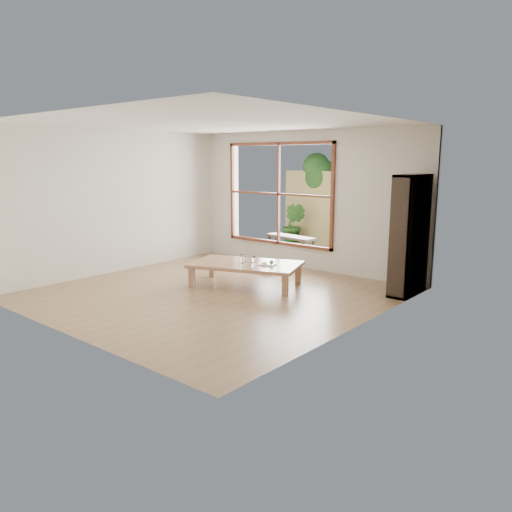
# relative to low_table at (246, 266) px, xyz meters

# --- Properties ---
(ground) EXTENTS (5.00, 5.00, 0.00)m
(ground) POSITION_rel_low_table_xyz_m (-0.06, -0.67, -0.34)
(ground) COLOR olive
(ground) RESTS_ON ground
(low_table) EXTENTS (2.00, 1.56, 0.39)m
(low_table) POSITION_rel_low_table_xyz_m (0.00, 0.00, 0.00)
(low_table) COLOR #AE7954
(low_table) RESTS_ON ground
(floor_cushion) EXTENTS (0.62, 0.62, 0.09)m
(floor_cushion) POSITION_rel_low_table_xyz_m (-0.45, 1.12, -0.30)
(floor_cushion) COLOR beige
(floor_cushion) RESTS_ON ground
(bookshelf) EXTENTS (0.30, 0.83, 1.85)m
(bookshelf) POSITION_rel_low_table_xyz_m (2.27, 1.23, 0.59)
(bookshelf) COLOR #30241A
(bookshelf) RESTS_ON ground
(glass_tall) EXTENTS (0.08, 0.08, 0.14)m
(glass_tall) POSITION_rel_low_table_xyz_m (-0.04, -0.05, 0.12)
(glass_tall) COLOR silver
(glass_tall) RESTS_ON low_table
(glass_mid) EXTENTS (0.06, 0.06, 0.09)m
(glass_mid) POSITION_rel_low_table_xyz_m (0.06, 0.14, 0.09)
(glass_mid) COLOR silver
(glass_mid) RESTS_ON low_table
(glass_short) EXTENTS (0.07, 0.07, 0.09)m
(glass_short) POSITION_rel_low_table_xyz_m (0.08, 0.10, 0.09)
(glass_short) COLOR silver
(glass_short) RESTS_ON low_table
(glass_small) EXTENTS (0.07, 0.07, 0.09)m
(glass_small) POSITION_rel_low_table_xyz_m (-0.06, 0.03, 0.09)
(glass_small) COLOR silver
(glass_small) RESTS_ON low_table
(food_tray) EXTENTS (0.30, 0.24, 0.08)m
(food_tray) POSITION_rel_low_table_xyz_m (0.39, 0.09, 0.07)
(food_tray) COLOR white
(food_tray) RESTS_ON low_table
(deck) EXTENTS (2.80, 2.00, 0.05)m
(deck) POSITION_rel_low_table_xyz_m (-0.66, 2.89, -0.34)
(deck) COLOR #3E342D
(deck) RESTS_ON ground
(garden_bench) EXTENTS (1.24, 0.51, 0.38)m
(garden_bench) POSITION_rel_low_table_xyz_m (-1.09, 2.76, 0.01)
(garden_bench) COLOR #30241A
(garden_bench) RESTS_ON deck
(bamboo_fence) EXTENTS (2.80, 0.06, 1.80)m
(bamboo_fence) POSITION_rel_low_table_xyz_m (-0.66, 3.89, 0.56)
(bamboo_fence) COLOR #D4C26C
(bamboo_fence) RESTS_ON ground
(shrub_right) EXTENTS (0.94, 0.85, 0.91)m
(shrub_right) POSITION_rel_low_table_xyz_m (0.15, 3.51, 0.14)
(shrub_right) COLOR #2C6425
(shrub_right) RESTS_ON deck
(shrub_left) EXTENTS (0.63, 0.53, 1.04)m
(shrub_left) POSITION_rel_low_table_xyz_m (-1.54, 3.48, 0.20)
(shrub_left) COLOR #2C6425
(shrub_left) RESTS_ON deck
(garden_tree) EXTENTS (1.04, 0.85, 2.22)m
(garden_tree) POSITION_rel_low_table_xyz_m (-1.34, 4.19, 1.29)
(garden_tree) COLOR #4C3D2D
(garden_tree) RESTS_ON ground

